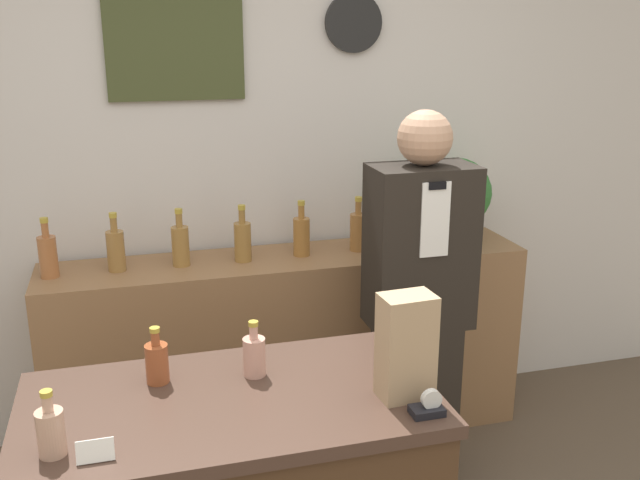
{
  "coord_description": "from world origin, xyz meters",
  "views": [
    {
      "loc": [
        -0.52,
        -1.34,
        1.95
      ],
      "look_at": [
        0.16,
        1.1,
        1.18
      ],
      "focal_mm": 40.0,
      "sensor_mm": 36.0,
      "label": 1
    }
  ],
  "objects": [
    {
      "name": "tape_dispenser",
      "position": [
        0.23,
        0.24,
        0.96
      ],
      "size": [
        0.09,
        0.06,
        0.07
      ],
      "color": "black",
      "rests_on": "display_counter"
    },
    {
      "name": "back_shelf",
      "position": [
        0.19,
        1.73,
        0.46
      ],
      "size": [
        2.25,
        0.42,
        0.92
      ],
      "color": "#8E6642",
      "rests_on": "ground_plane"
    },
    {
      "name": "counter_bottle_0",
      "position": [
        -0.74,
        0.31,
        1.0
      ],
      "size": [
        0.07,
        0.07,
        0.17
      ],
      "color": "tan",
      "rests_on": "display_counter"
    },
    {
      "name": "shopkeeper",
      "position": [
        0.61,
        1.18,
        0.82
      ],
      "size": [
        0.41,
        0.26,
        1.64
      ],
      "color": "black",
      "rests_on": "ground_plane"
    },
    {
      "name": "price_card_left",
      "position": [
        -0.64,
        0.25,
        0.96
      ],
      "size": [
        0.09,
        0.02,
        0.06
      ],
      "color": "white",
      "rests_on": "display_counter"
    },
    {
      "name": "shelf_bottle_0",
      "position": [
        -0.86,
        1.73,
        1.02
      ],
      "size": [
        0.08,
        0.08,
        0.26
      ],
      "color": "#A56338",
      "rests_on": "back_shelf"
    },
    {
      "name": "counter_bottle_1",
      "position": [
        -0.47,
        0.62,
        1.0
      ],
      "size": [
        0.07,
        0.07,
        0.17
      ],
      "color": "brown",
      "rests_on": "display_counter"
    },
    {
      "name": "potted_plant",
      "position": [
        1.02,
        1.73,
        1.16
      ],
      "size": [
        0.34,
        0.34,
        0.42
      ],
      "color": "#4C3D2D",
      "rests_on": "back_shelf"
    },
    {
      "name": "shelf_bottle_3",
      "position": [
        -0.03,
        1.72,
        1.02
      ],
      "size": [
        0.08,
        0.08,
        0.26
      ],
      "color": "olive",
      "rests_on": "back_shelf"
    },
    {
      "name": "shelf_bottle_5",
      "position": [
        0.53,
        1.74,
        1.02
      ],
      "size": [
        0.08,
        0.08,
        0.26
      ],
      "color": "#996633",
      "rests_on": "back_shelf"
    },
    {
      "name": "back_wall",
      "position": [
        -0.0,
        2.0,
        1.36
      ],
      "size": [
        5.2,
        0.09,
        2.7
      ],
      "color": "silver",
      "rests_on": "ground_plane"
    },
    {
      "name": "counter_bottle_2",
      "position": [
        -0.18,
        0.59,
        1.0
      ],
      "size": [
        0.07,
        0.07,
        0.17
      ],
      "color": "tan",
      "rests_on": "display_counter"
    },
    {
      "name": "shelf_bottle_6",
      "position": [
        0.8,
        1.71,
        1.02
      ],
      "size": [
        0.08,
        0.08,
        0.26
      ],
      "color": "olive",
      "rests_on": "back_shelf"
    },
    {
      "name": "shelf_bottle_4",
      "position": [
        0.25,
        1.73,
        1.02
      ],
      "size": [
        0.08,
        0.08,
        0.26
      ],
      "color": "#9E6930",
      "rests_on": "back_shelf"
    },
    {
      "name": "shelf_bottle_1",
      "position": [
        -0.58,
        1.74,
        1.02
      ],
      "size": [
        0.08,
        0.08,
        0.26
      ],
      "color": "olive",
      "rests_on": "back_shelf"
    },
    {
      "name": "shelf_bottle_2",
      "position": [
        -0.3,
        1.73,
        1.02
      ],
      "size": [
        0.08,
        0.08,
        0.26
      ],
      "color": "olive",
      "rests_on": "back_shelf"
    },
    {
      "name": "paper_bag",
      "position": [
        0.2,
        0.35,
        1.09
      ],
      "size": [
        0.16,
        0.11,
        0.31
      ],
      "color": "tan",
      "rests_on": "display_counter"
    }
  ]
}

